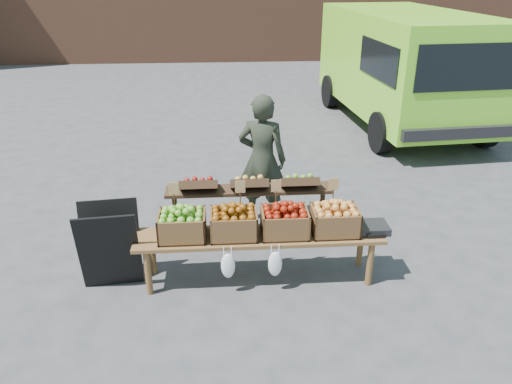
{
  "coord_description": "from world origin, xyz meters",
  "views": [
    {
      "loc": [
        -0.97,
        -5.21,
        3.26
      ],
      "look_at": [
        -0.6,
        0.01,
        0.85
      ],
      "focal_mm": 35.0,
      "sensor_mm": 36.0,
      "label": 1
    }
  ],
  "objects_px": {
    "back_table": "(249,209)",
    "crate_green_apples": "(335,221)",
    "vendor": "(262,160)",
    "display_bench": "(259,257)",
    "weighing_scale": "(372,227)",
    "crate_golden_apples": "(182,226)",
    "crate_red_apples": "(285,222)",
    "crate_russet_pears": "(234,224)",
    "delivery_van": "(403,70)",
    "chalkboard_sign": "(110,246)"
  },
  "relations": [
    {
      "from": "chalkboard_sign",
      "to": "weighing_scale",
      "type": "height_order",
      "value": "chalkboard_sign"
    },
    {
      "from": "chalkboard_sign",
      "to": "display_bench",
      "type": "height_order",
      "value": "chalkboard_sign"
    },
    {
      "from": "crate_red_apples",
      "to": "weighing_scale",
      "type": "distance_m",
      "value": 0.98
    },
    {
      "from": "crate_red_apples",
      "to": "crate_green_apples",
      "type": "xyz_separation_m",
      "value": [
        0.55,
        0.0,
        0.0
      ]
    },
    {
      "from": "crate_green_apples",
      "to": "crate_russet_pears",
      "type": "bearing_deg",
      "value": 180.0
    },
    {
      "from": "back_table",
      "to": "crate_green_apples",
      "type": "bearing_deg",
      "value": -38.93
    },
    {
      "from": "vendor",
      "to": "chalkboard_sign",
      "type": "height_order",
      "value": "vendor"
    },
    {
      "from": "delivery_van",
      "to": "crate_golden_apples",
      "type": "height_order",
      "value": "delivery_van"
    },
    {
      "from": "chalkboard_sign",
      "to": "crate_golden_apples",
      "type": "distance_m",
      "value": 0.82
    },
    {
      "from": "delivery_van",
      "to": "weighing_scale",
      "type": "height_order",
      "value": "delivery_van"
    },
    {
      "from": "crate_russet_pears",
      "to": "crate_green_apples",
      "type": "height_order",
      "value": "same"
    },
    {
      "from": "vendor",
      "to": "display_bench",
      "type": "xyz_separation_m",
      "value": [
        -0.15,
        -1.45,
        -0.6
      ]
    },
    {
      "from": "chalkboard_sign",
      "to": "crate_russet_pears",
      "type": "height_order",
      "value": "chalkboard_sign"
    },
    {
      "from": "display_bench",
      "to": "crate_russet_pears",
      "type": "bearing_deg",
      "value": 180.0
    },
    {
      "from": "back_table",
      "to": "weighing_scale",
      "type": "xyz_separation_m",
      "value": [
        1.32,
        -0.72,
        0.09
      ]
    },
    {
      "from": "display_bench",
      "to": "crate_green_apples",
      "type": "height_order",
      "value": "crate_green_apples"
    },
    {
      "from": "back_table",
      "to": "crate_green_apples",
      "type": "distance_m",
      "value": 1.16
    },
    {
      "from": "delivery_van",
      "to": "back_table",
      "type": "distance_m",
      "value": 6.17
    },
    {
      "from": "crate_russet_pears",
      "to": "crate_red_apples",
      "type": "height_order",
      "value": "same"
    },
    {
      "from": "crate_russet_pears",
      "to": "weighing_scale",
      "type": "xyz_separation_m",
      "value": [
        1.53,
        0.0,
        -0.1
      ]
    },
    {
      "from": "crate_green_apples",
      "to": "delivery_van",
      "type": "bearing_deg",
      "value": 65.01
    },
    {
      "from": "crate_green_apples",
      "to": "vendor",
      "type": "bearing_deg",
      "value": 115.03
    },
    {
      "from": "vendor",
      "to": "weighing_scale",
      "type": "height_order",
      "value": "vendor"
    },
    {
      "from": "crate_golden_apples",
      "to": "crate_red_apples",
      "type": "bearing_deg",
      "value": 0.0
    },
    {
      "from": "vendor",
      "to": "chalkboard_sign",
      "type": "xyz_separation_m",
      "value": [
        -1.77,
        -1.43,
        -0.4
      ]
    },
    {
      "from": "delivery_van",
      "to": "back_table",
      "type": "height_order",
      "value": "delivery_van"
    },
    {
      "from": "crate_golden_apples",
      "to": "crate_russet_pears",
      "type": "bearing_deg",
      "value": 0.0
    },
    {
      "from": "vendor",
      "to": "crate_green_apples",
      "type": "height_order",
      "value": "vendor"
    },
    {
      "from": "display_bench",
      "to": "crate_red_apples",
      "type": "bearing_deg",
      "value": 0.0
    },
    {
      "from": "delivery_van",
      "to": "chalkboard_sign",
      "type": "bearing_deg",
      "value": -136.62
    },
    {
      "from": "vendor",
      "to": "back_table",
      "type": "height_order",
      "value": "vendor"
    },
    {
      "from": "weighing_scale",
      "to": "vendor",
      "type": "bearing_deg",
      "value": 127.27
    },
    {
      "from": "crate_golden_apples",
      "to": "crate_green_apples",
      "type": "distance_m",
      "value": 1.65
    },
    {
      "from": "crate_golden_apples",
      "to": "crate_green_apples",
      "type": "height_order",
      "value": "same"
    },
    {
      "from": "back_table",
      "to": "crate_red_apples",
      "type": "distance_m",
      "value": 0.82
    },
    {
      "from": "display_bench",
      "to": "crate_green_apples",
      "type": "distance_m",
      "value": 0.93
    },
    {
      "from": "back_table",
      "to": "weighing_scale",
      "type": "height_order",
      "value": "back_table"
    },
    {
      "from": "crate_golden_apples",
      "to": "weighing_scale",
      "type": "bearing_deg",
      "value": 0.0
    },
    {
      "from": "crate_golden_apples",
      "to": "back_table",
      "type": "bearing_deg",
      "value": 43.5
    },
    {
      "from": "display_bench",
      "to": "crate_russet_pears",
      "type": "height_order",
      "value": "crate_russet_pears"
    },
    {
      "from": "back_table",
      "to": "display_bench",
      "type": "xyz_separation_m",
      "value": [
        0.07,
        -0.72,
        -0.24
      ]
    },
    {
      "from": "chalkboard_sign",
      "to": "back_table",
      "type": "bearing_deg",
      "value": 18.68
    },
    {
      "from": "delivery_van",
      "to": "crate_russet_pears",
      "type": "relative_size",
      "value": 10.56
    },
    {
      "from": "vendor",
      "to": "crate_red_apples",
      "type": "relative_size",
      "value": 3.53
    },
    {
      "from": "crate_green_apples",
      "to": "crate_golden_apples",
      "type": "bearing_deg",
      "value": 180.0
    },
    {
      "from": "display_bench",
      "to": "crate_red_apples",
      "type": "relative_size",
      "value": 5.4
    },
    {
      "from": "crate_golden_apples",
      "to": "crate_russet_pears",
      "type": "height_order",
      "value": "same"
    },
    {
      "from": "display_bench",
      "to": "back_table",
      "type": "bearing_deg",
      "value": 95.26
    },
    {
      "from": "vendor",
      "to": "back_table",
      "type": "distance_m",
      "value": 0.84
    },
    {
      "from": "vendor",
      "to": "weighing_scale",
      "type": "relative_size",
      "value": 5.19
    }
  ]
}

